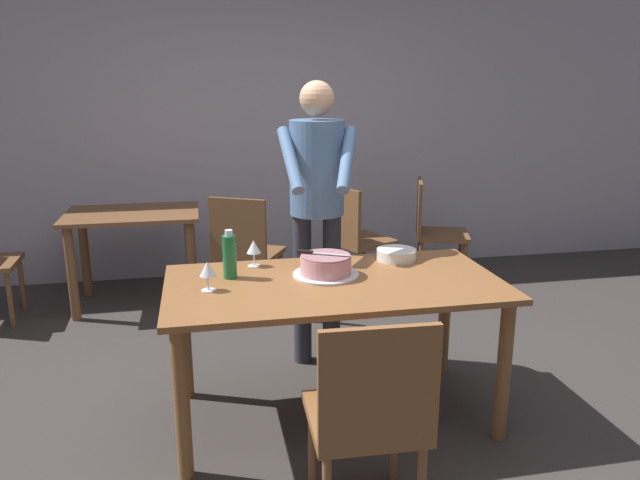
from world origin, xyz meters
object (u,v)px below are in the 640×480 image
(cake_knife, at_px, (312,253))
(background_chair_1, at_px, (433,227))
(background_chair_2, at_px, (245,249))
(plate_stack, at_px, (396,254))
(background_table, at_px, (134,233))
(wine_glass_far, at_px, (207,270))
(wine_glass_near, at_px, (254,248))
(person_cutting_cake, at_px, (317,193))
(water_bottle, at_px, (230,256))
(chair_near_side, at_px, (369,414))
(main_dining_table, at_px, (334,301))
(background_chair_0, at_px, (354,235))
(cake_on_platter, at_px, (326,266))

(cake_knife, height_order, background_chair_1, background_chair_1)
(cake_knife, distance_m, background_chair_2, 1.55)
(plate_stack, height_order, background_table, plate_stack)
(plate_stack, distance_m, wine_glass_far, 1.09)
(cake_knife, height_order, wine_glass_near, wine_glass_near)
(cake_knife, xyz_separation_m, wine_glass_far, (-0.53, -0.14, -0.01))
(person_cutting_cake, height_order, background_chair_1, person_cutting_cake)
(wine_glass_far, bearing_deg, water_bottle, 56.86)
(plate_stack, bearing_deg, chair_near_side, -112.79)
(chair_near_side, bearing_deg, main_dining_table, 86.81)
(background_chair_1, relative_size, background_chair_2, 1.00)
(wine_glass_near, height_order, water_bottle, water_bottle)
(background_chair_2, bearing_deg, chair_near_side, -83.52)
(cake_knife, relative_size, background_chair_2, 0.28)
(main_dining_table, xyz_separation_m, water_bottle, (-0.51, 0.15, 0.22))
(cake_knife, xyz_separation_m, water_bottle, (-0.42, 0.03, -0.00))
(wine_glass_near, xyz_separation_m, background_chair_0, (0.95, 1.52, -0.36))
(cake_knife, relative_size, person_cutting_cake, 0.15)
(chair_near_side, bearing_deg, wine_glass_far, 125.80)
(background_chair_2, bearing_deg, background_chair_0, 14.70)
(background_table, bearing_deg, cake_on_platter, -58.54)
(background_table, xyz_separation_m, background_chair_0, (1.74, -0.09, -0.09))
(background_chair_1, bearing_deg, plate_stack, -118.27)
(plate_stack, distance_m, wine_glass_near, 0.79)
(cake_on_platter, bearing_deg, cake_knife, 153.20)
(cake_on_platter, height_order, wine_glass_far, wine_glass_far)
(water_bottle, xyz_separation_m, chair_near_side, (0.46, -0.97, -0.37))
(cake_knife, bearing_deg, chair_near_side, -87.40)
(main_dining_table, relative_size, cake_on_platter, 4.90)
(cake_knife, relative_size, plate_stack, 1.14)
(plate_stack, height_order, wine_glass_near, wine_glass_near)
(wine_glass_near, relative_size, person_cutting_cake, 0.08)
(cake_knife, bearing_deg, water_bottle, 175.98)
(cake_on_platter, distance_m, background_chair_0, 1.89)
(wine_glass_near, bearing_deg, plate_stack, -2.53)
(person_cutting_cake, xyz_separation_m, chair_near_side, (-0.09, -1.46, -0.58))
(cake_on_platter, distance_m, plate_stack, 0.49)
(wine_glass_far, xyz_separation_m, background_chair_0, (1.20, 1.87, -0.36))
(cake_on_platter, relative_size, cake_knife, 1.36)
(wine_glass_far, relative_size, water_bottle, 0.58)
(cake_on_platter, bearing_deg, person_cutting_cake, 83.44)
(cake_on_platter, height_order, wine_glass_near, wine_glass_near)
(person_cutting_cake, distance_m, background_table, 1.83)
(wine_glass_near, relative_size, background_chair_2, 0.16)
(background_chair_2, bearing_deg, plate_stack, -60.65)
(water_bottle, bearing_deg, background_chair_1, 44.87)
(plate_stack, xyz_separation_m, person_cutting_cake, (-0.38, 0.35, 0.30))
(water_bottle, distance_m, background_chair_2, 1.52)
(background_table, bearing_deg, background_chair_1, 0.78)
(plate_stack, height_order, background_chair_1, background_chair_1)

